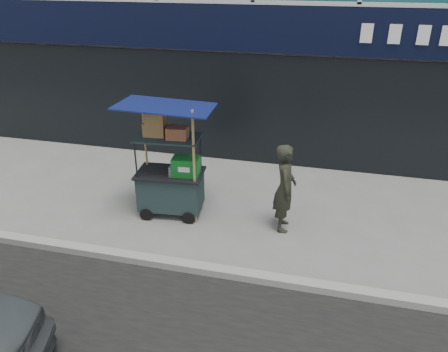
# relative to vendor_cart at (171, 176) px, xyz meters

# --- Properties ---
(ground) EXTENTS (80.00, 80.00, 0.00)m
(ground) POSITION_rel_vendor_cart_xyz_m (0.90, -1.31, -0.73)
(ground) COLOR slate
(ground) RESTS_ON ground
(curb) EXTENTS (80.00, 0.18, 0.12)m
(curb) POSITION_rel_vendor_cart_xyz_m (0.90, -1.51, -0.67)
(curb) COLOR gray
(curb) RESTS_ON ground
(vendor_cart) EXTENTS (1.63, 1.22, 2.08)m
(vendor_cart) POSITION_rel_vendor_cart_xyz_m (0.00, 0.00, 0.00)
(vendor_cart) COLOR black
(vendor_cart) RESTS_ON ground
(vendor_man) EXTENTS (0.43, 0.59, 1.52)m
(vendor_man) POSITION_rel_vendor_cart_xyz_m (1.99, -0.02, 0.03)
(vendor_man) COLOR black
(vendor_man) RESTS_ON ground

